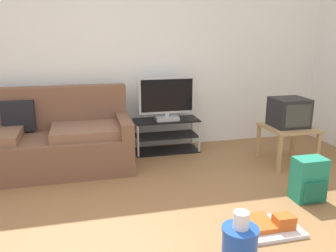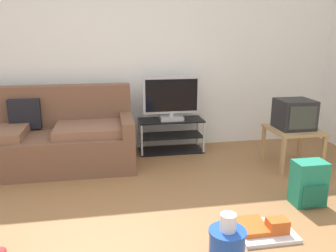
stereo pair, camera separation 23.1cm
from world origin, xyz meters
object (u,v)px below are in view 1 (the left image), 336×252
floor_tray (271,225)px  crt_tv (289,112)px  tv_stand (166,135)px  cleaning_bucket (240,241)px  couch (38,142)px  backpack (309,180)px  side_table (288,132)px  flat_tv (167,99)px

floor_tray → crt_tv: bearing=54.4°
tv_stand → cleaning_bucket: 2.40m
couch → backpack: couch is taller
cleaning_bucket → backpack: bearing=34.1°
couch → cleaning_bucket: couch is taller
side_table → floor_tray: side_table is taller
side_table → cleaning_bucket: 2.14m
tv_stand → floor_tray: (0.36, -2.10, -0.18)m
tv_stand → flat_tv: flat_tv is taller
cleaning_bucket → side_table: bearing=49.6°
backpack → cleaning_bucket: size_ratio=1.12×
cleaning_bucket → floor_tray: bearing=35.5°
side_table → floor_tray: bearing=-126.0°
side_table → cleaning_bucket: size_ratio=1.49×
cleaning_bucket → floor_tray: size_ratio=0.83×
couch → backpack: bearing=-29.2°
tv_stand → flat_tv: bearing=-90.0°
tv_stand → backpack: 1.96m
couch → tv_stand: 1.61m
tv_stand → backpack: tv_stand is taller
side_table → crt_tv: 0.24m
couch → crt_tv: size_ratio=5.28×
backpack → floor_tray: (-0.61, -0.40, -0.17)m
couch → cleaning_bucket: 2.62m
side_table → floor_tray: (-0.96, -1.32, -0.35)m
crt_tv → cleaning_bucket: size_ratio=1.06×
flat_tv → cleaning_bucket: flat_tv is taller
tv_stand → side_table: (1.32, -0.77, 0.17)m
couch → cleaning_bucket: bearing=-54.3°
floor_tray → side_table: bearing=54.0°
tv_stand → crt_tv: (1.32, -0.76, 0.41)m
crt_tv → floor_tray: crt_tv is taller
side_table → backpack: (-0.35, -0.93, -0.19)m
crt_tv → floor_tray: size_ratio=0.89×
backpack → tv_stand: bearing=114.2°
backpack → floor_tray: bearing=-152.6°
crt_tv → floor_tray: bearing=-125.6°
cleaning_bucket → tv_stand: bearing=88.6°
couch → backpack: 2.93m
couch → side_table: (2.90, -0.51, 0.06)m
cleaning_bucket → floor_tray: (0.42, 0.30, -0.11)m
tv_stand → crt_tv: 1.58m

